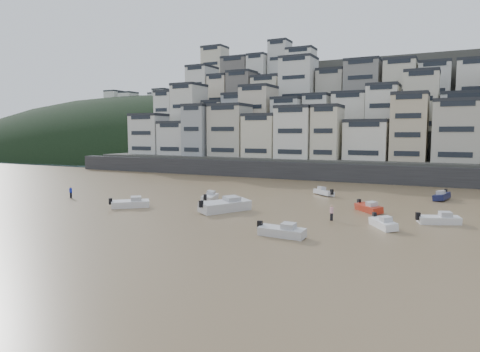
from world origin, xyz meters
The scene contains 16 objects.
ground centered at (0.00, 0.00, 0.00)m, with size 400.00×400.00×0.00m, color olive.
sea_strip centered at (-110.00, 145.00, 0.01)m, with size 340.00×340.00×0.00m, color #41505C.
harbor_wall centered at (10.00, 65.00, 1.75)m, with size 140.00×3.00×3.50m, color #38383A.
hillside centered at (14.73, 104.84, 13.01)m, with size 141.04×66.00×50.00m.
headland centered at (-95.00, 135.00, 0.02)m, with size 216.00×135.00×53.33m.
boat_a centered at (13.82, 16.79, 0.66)m, with size 4.87×1.60×1.33m, color silver, non-canonical shape.
boat_b centered at (21.70, 24.82, 0.62)m, with size 4.56×1.49×1.24m, color white, non-canonical shape.
boat_c centered at (3.04, 25.66, 0.99)m, with size 7.27×2.38×1.98m, color silver, non-canonical shape.
boat_d centered at (26.74, 29.53, 0.64)m, with size 4.66×1.53×1.27m, color white, non-canonical shape.
boat_e centered at (18.80, 33.37, 0.64)m, with size 4.73×1.55×1.29m, color #B22815, non-canonical shape.
boat_f centered at (-2.79, 31.86, 0.66)m, with size 4.87×1.60×1.33m, color silver, non-canonical shape.
boat_h centered at (10.13, 44.66, 0.60)m, with size 4.37×1.43×1.19m, color silver, non-canonical shape.
boat_i centered at (26.60, 47.74, 0.68)m, with size 5.00×1.64×1.36m, color #141941, non-canonical shape.
boat_j centered at (-9.28, 22.69, 0.71)m, with size 5.19×1.70×1.41m, color white, non-canonical shape.
person_blue centered at (-22.69, 25.13, 0.87)m, with size 0.44×0.44×1.74m, color #1828B9, non-canonical shape.
person_pink centered at (16.07, 26.19, 0.87)m, with size 0.44×0.44×1.74m, color #ECA7B7, non-canonical shape.
Camera 1 is at (27.70, -19.81, 9.62)m, focal length 32.00 mm.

